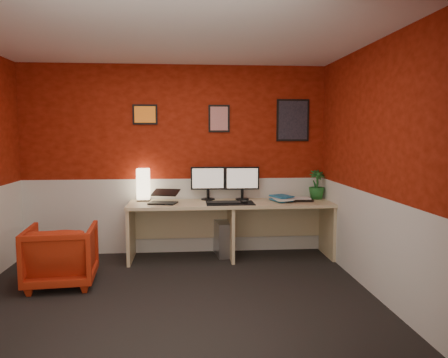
% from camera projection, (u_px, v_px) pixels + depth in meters
% --- Properties ---
extents(ground, '(4.00, 3.50, 0.01)m').
position_uv_depth(ground, '(172.00, 302.00, 4.12)').
color(ground, black).
rests_on(ground, ground).
extents(ceiling, '(4.00, 3.50, 0.01)m').
position_uv_depth(ceiling, '(169.00, 33.00, 3.85)').
color(ceiling, white).
rests_on(ceiling, ground).
extents(wall_back, '(4.00, 0.01, 2.50)m').
position_uv_depth(wall_back, '(176.00, 160.00, 5.72)').
color(wall_back, '#9B2410').
rests_on(wall_back, ground).
extents(wall_front, '(4.00, 0.01, 2.50)m').
position_uv_depth(wall_front, '(157.00, 201.00, 2.25)').
color(wall_front, '#9B2410').
rests_on(wall_front, ground).
extents(wall_right, '(0.01, 3.50, 2.50)m').
position_uv_depth(wall_right, '(379.00, 170.00, 4.15)').
color(wall_right, '#9B2410').
rests_on(wall_right, ground).
extents(wainscot_back, '(4.00, 0.01, 1.00)m').
position_uv_depth(wainscot_back, '(176.00, 216.00, 5.79)').
color(wainscot_back, silver).
rests_on(wainscot_back, ground).
extents(wainscot_front, '(4.00, 0.01, 1.00)m').
position_uv_depth(wainscot_front, '(159.00, 337.00, 2.33)').
color(wainscot_front, silver).
rests_on(wainscot_front, ground).
extents(wainscot_right, '(0.01, 3.50, 1.00)m').
position_uv_depth(wainscot_right, '(375.00, 246.00, 4.23)').
color(wainscot_right, silver).
rests_on(wainscot_right, ground).
extents(desk, '(2.60, 0.65, 0.73)m').
position_uv_depth(desk, '(231.00, 230.00, 5.53)').
color(desk, tan).
rests_on(desk, ground).
extents(shoji_lamp, '(0.16, 0.16, 0.40)m').
position_uv_depth(shoji_lamp, '(143.00, 185.00, 5.59)').
color(shoji_lamp, '#FFE5B2').
rests_on(shoji_lamp, desk).
extents(laptop, '(0.38, 0.31, 0.22)m').
position_uv_depth(laptop, '(163.00, 195.00, 5.36)').
color(laptop, black).
rests_on(laptop, desk).
extents(monitor_left, '(0.45, 0.06, 0.58)m').
position_uv_depth(monitor_left, '(208.00, 178.00, 5.67)').
color(monitor_left, black).
rests_on(monitor_left, desk).
extents(monitor_right, '(0.45, 0.06, 0.58)m').
position_uv_depth(monitor_right, '(242.00, 178.00, 5.67)').
color(monitor_right, black).
rests_on(monitor_right, desk).
extents(desk_mat, '(0.60, 0.38, 0.01)m').
position_uv_depth(desk_mat, '(230.00, 203.00, 5.40)').
color(desk_mat, black).
rests_on(desk_mat, desk).
extents(keyboard, '(0.43, 0.16, 0.02)m').
position_uv_depth(keyboard, '(224.00, 203.00, 5.37)').
color(keyboard, black).
rests_on(keyboard, desk_mat).
extents(mouse, '(0.08, 0.11, 0.03)m').
position_uv_depth(mouse, '(244.00, 202.00, 5.37)').
color(mouse, black).
rests_on(mouse, desk_mat).
extents(book_bottom, '(0.28, 0.33, 0.03)m').
position_uv_depth(book_bottom, '(274.00, 201.00, 5.53)').
color(book_bottom, teal).
rests_on(book_bottom, desk).
extents(book_middle, '(0.25, 0.33, 0.02)m').
position_uv_depth(book_middle, '(274.00, 199.00, 5.50)').
color(book_middle, silver).
rests_on(book_middle, book_bottom).
extents(book_top, '(0.30, 0.34, 0.03)m').
position_uv_depth(book_top, '(275.00, 197.00, 5.50)').
color(book_top, teal).
rests_on(book_top, book_middle).
extents(zen_tray, '(0.36, 0.26, 0.03)m').
position_uv_depth(zen_tray, '(298.00, 200.00, 5.60)').
color(zen_tray, black).
rests_on(zen_tray, desk).
extents(potted_plant, '(0.24, 0.24, 0.39)m').
position_uv_depth(potted_plant, '(317.00, 185.00, 5.75)').
color(potted_plant, '#19591E').
rests_on(potted_plant, desk).
extents(pc_tower, '(0.25, 0.47, 0.45)m').
position_uv_depth(pc_tower, '(223.00, 238.00, 5.70)').
color(pc_tower, '#99999E').
rests_on(pc_tower, ground).
extents(armchair, '(0.75, 0.77, 0.64)m').
position_uv_depth(armchair, '(61.00, 255.00, 4.55)').
color(armchair, '#BB2409').
rests_on(armchair, ground).
extents(art_left, '(0.32, 0.02, 0.26)m').
position_uv_depth(art_left, '(145.00, 114.00, 5.61)').
color(art_left, orange).
rests_on(art_left, wall_back).
extents(art_center, '(0.28, 0.02, 0.36)m').
position_uv_depth(art_center, '(219.00, 119.00, 5.69)').
color(art_center, red).
rests_on(art_center, wall_back).
extents(art_right, '(0.44, 0.02, 0.56)m').
position_uv_depth(art_right, '(293.00, 120.00, 5.78)').
color(art_right, black).
rests_on(art_right, wall_back).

